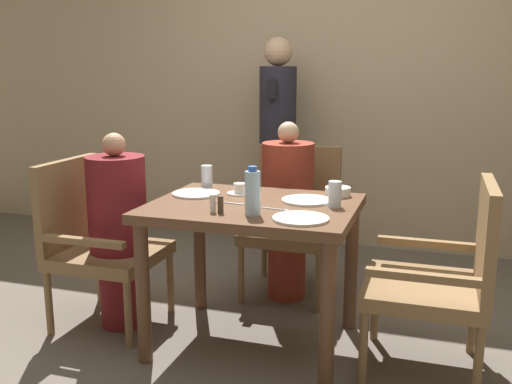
{
  "coord_description": "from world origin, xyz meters",
  "views": [
    {
      "loc": [
        0.87,
        -2.66,
        1.42
      ],
      "look_at": [
        0.0,
        0.04,
        0.82
      ],
      "focal_mm": 40.0,
      "sensor_mm": 36.0,
      "label": 1
    }
  ],
  "objects": [
    {
      "name": "ground_plane",
      "position": [
        0.0,
        0.0,
        0.0
      ],
      "size": [
        16.0,
        16.0,
        0.0
      ],
      "primitive_type": "plane",
      "color": "#60564C"
    },
    {
      "name": "wall_back",
      "position": [
        0.0,
        1.93,
        1.4
      ],
      "size": [
        8.0,
        0.06,
        2.8
      ],
      "color": "tan",
      "rests_on": "ground_plane"
    },
    {
      "name": "dining_table",
      "position": [
        0.0,
        0.0,
        0.64
      ],
      "size": [
        1.03,
        0.81,
        0.77
      ],
      "color": "brown",
      "rests_on": "ground_plane"
    },
    {
      "name": "chair_left_side",
      "position": [
        -0.94,
        0.0,
        0.5
      ],
      "size": [
        0.55,
        0.55,
        0.94
      ],
      "color": "brown",
      "rests_on": "ground_plane"
    },
    {
      "name": "diner_in_left_chair",
      "position": [
        -0.79,
        0.0,
        0.56
      ],
      "size": [
        0.32,
        0.32,
        1.1
      ],
      "color": "maroon",
      "rests_on": "ground_plane"
    },
    {
      "name": "chair_far_side",
      "position": [
        0.0,
        0.83,
        0.5
      ],
      "size": [
        0.55,
        0.55,
        0.94
      ],
      "color": "brown",
      "rests_on": "ground_plane"
    },
    {
      "name": "diner_in_far_chair",
      "position": [
        -0.0,
        0.68,
        0.57
      ],
      "size": [
        0.32,
        0.32,
        1.12
      ],
      "color": "maroon",
      "rests_on": "ground_plane"
    },
    {
      "name": "chair_right_side",
      "position": [
        0.94,
        0.0,
        0.5
      ],
      "size": [
        0.55,
        0.55,
        0.94
      ],
      "color": "brown",
      "rests_on": "ground_plane"
    },
    {
      "name": "standing_host",
      "position": [
        -0.32,
        1.59,
        0.9
      ],
      "size": [
        0.28,
        0.32,
        1.67
      ],
      "color": "#2D2D33",
      "rests_on": "ground_plane"
    },
    {
      "name": "plate_main_left",
      "position": [
        -0.36,
        0.1,
        0.77
      ],
      "size": [
        0.26,
        0.26,
        0.01
      ],
      "color": "white",
      "rests_on": "dining_table"
    },
    {
      "name": "plate_main_right",
      "position": [
        0.25,
        0.12,
        0.77
      ],
      "size": [
        0.26,
        0.26,
        0.01
      ],
      "color": "white",
      "rests_on": "dining_table"
    },
    {
      "name": "plate_dessert_center",
      "position": [
        0.3,
        -0.24,
        0.77
      ],
      "size": [
        0.26,
        0.26,
        0.01
      ],
      "color": "white",
      "rests_on": "dining_table"
    },
    {
      "name": "teacup_with_saucer",
      "position": [
        -0.14,
        0.19,
        0.79
      ],
      "size": [
        0.14,
        0.14,
        0.06
      ],
      "color": "white",
      "rests_on": "dining_table"
    },
    {
      "name": "bowl_small",
      "position": [
        0.38,
        0.3,
        0.79
      ],
      "size": [
        0.14,
        0.14,
        0.05
      ],
      "color": "white",
      "rests_on": "dining_table"
    },
    {
      "name": "water_bottle",
      "position": [
        0.07,
        -0.22,
        0.87
      ],
      "size": [
        0.07,
        0.07,
        0.23
      ],
      "color": "#A3C6DB",
      "rests_on": "dining_table"
    },
    {
      "name": "glass_tall_near",
      "position": [
        0.4,
        0.05,
        0.83
      ],
      "size": [
        0.07,
        0.07,
        0.13
      ],
      "color": "silver",
      "rests_on": "dining_table"
    },
    {
      "name": "glass_tall_mid",
      "position": [
        -0.38,
        0.29,
        0.83
      ],
      "size": [
        0.07,
        0.07,
        0.13
      ],
      "color": "silver",
      "rests_on": "dining_table"
    },
    {
      "name": "salt_shaker",
      "position": [
        -0.12,
        -0.24,
        0.81
      ],
      "size": [
        0.03,
        0.03,
        0.09
      ],
      "color": "white",
      "rests_on": "dining_table"
    },
    {
      "name": "pepper_shaker",
      "position": [
        -0.09,
        -0.24,
        0.81
      ],
      "size": [
        0.03,
        0.03,
        0.08
      ],
      "color": "#4C3D2D",
      "rests_on": "dining_table"
    },
    {
      "name": "fork_beside_plate",
      "position": [
        0.14,
        -0.09,
        0.77
      ],
      "size": [
        0.18,
        0.05,
        0.0
      ],
      "color": "silver",
      "rests_on": "dining_table"
    },
    {
      "name": "knife_beside_plate",
      "position": [
        -0.12,
        -0.04,
        0.77
      ],
      "size": [
        0.19,
        0.03,
        0.0
      ],
      "color": "silver",
      "rests_on": "dining_table"
    }
  ]
}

